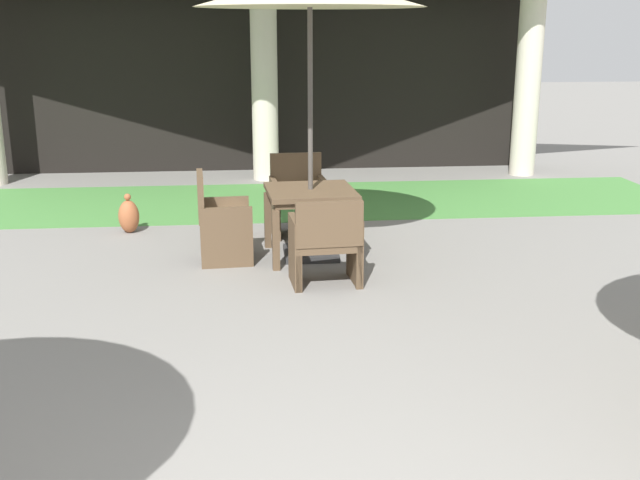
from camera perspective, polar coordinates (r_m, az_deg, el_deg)
The scene contains 6 objects.
lawn_strip at distance 10.63m, azimuth -3.77°, elevation 2.91°, with size 11.35×2.43×0.01m, color #47843D.
patio_table_near_foreground at distance 7.92m, azimuth -0.71°, elevation 3.10°, with size 0.95×0.95×0.72m.
patio_chair_near_foreground_west at distance 7.89m, azimuth -7.36°, elevation 1.33°, with size 0.56×0.58×0.93m.
patio_chair_near_foreground_south at distance 7.10m, azimuth 0.44°, elevation -0.26°, with size 0.67×0.54×0.84m.
patio_chair_near_foreground_north at distance 8.86m, azimuth -1.62°, elevation 3.14°, with size 0.66×0.59×0.92m.
terracotta_urn at distance 9.24m, azimuth -14.05°, elevation 1.75°, with size 0.24×0.24×0.47m.
Camera 1 is at (-0.31, -2.53, 2.35)m, focal length 42.97 mm.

